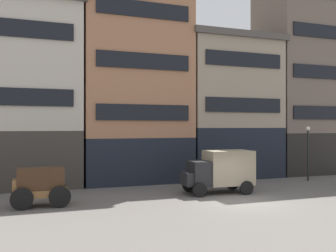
% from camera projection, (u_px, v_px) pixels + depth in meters
% --- Properties ---
extents(ground_plane, '(120.00, 120.00, 0.00)m').
position_uv_depth(ground_plane, '(244.00, 203.00, 20.37)').
color(ground_plane, '#605B56').
extents(building_far_left, '(8.77, 5.88, 12.84)m').
position_uv_depth(building_far_left, '(17.00, 92.00, 25.96)').
color(building_far_left, '#38332D').
rests_on(building_far_left, ground_plane).
extents(building_center_left, '(8.43, 5.88, 14.53)m').
position_uv_depth(building_center_left, '(134.00, 85.00, 28.80)').
color(building_center_left, black).
rests_on(building_center_left, ground_plane).
extents(building_center_right, '(8.26, 5.88, 11.51)m').
position_uv_depth(building_center_right, '(227.00, 106.00, 31.56)').
color(building_center_right, black).
rests_on(building_center_right, ground_plane).
extents(building_far_right, '(7.62, 5.88, 17.67)m').
position_uv_depth(building_far_right, '(301.00, 74.00, 34.18)').
color(building_far_right, black).
rests_on(building_far_right, ground_plane).
extents(cargo_wagon, '(2.92, 1.53, 1.98)m').
position_uv_depth(cargo_wagon, '(40.00, 184.00, 19.43)').
color(cargo_wagon, brown).
rests_on(cargo_wagon, ground_plane).
extents(delivery_truck_near, '(4.46, 2.38, 2.62)m').
position_uv_depth(delivery_truck_near, '(220.00, 170.00, 23.35)').
color(delivery_truck_near, black).
rests_on(delivery_truck_near, ground_plane).
extents(streetlamp_curbside, '(0.32, 0.32, 4.12)m').
position_uv_depth(streetlamp_curbside, '(308.00, 146.00, 28.70)').
color(streetlamp_curbside, black).
rests_on(streetlamp_curbside, ground_plane).
extents(fire_hydrant_curbside, '(0.24, 0.24, 0.83)m').
position_uv_depth(fire_hydrant_curbside, '(54.00, 189.00, 22.20)').
color(fire_hydrant_curbside, maroon).
rests_on(fire_hydrant_curbside, ground_plane).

